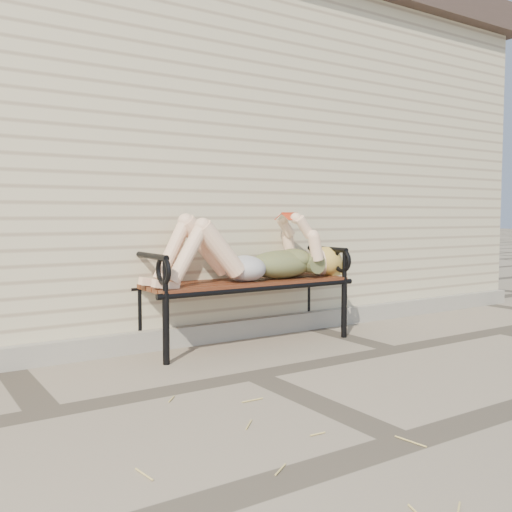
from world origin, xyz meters
TOP-DOWN VIEW (x-y plane):
  - ground at (0.00, 0.00)m, footprint 80.00×80.00m
  - house_wall at (0.00, 3.00)m, footprint 8.00×4.00m
  - house_roof at (0.00, 3.00)m, footprint 8.30×4.30m
  - foundation_strip at (0.00, 0.97)m, footprint 8.00×0.10m
  - garden_bench at (0.44, 0.89)m, footprint 1.79×0.71m
  - reading_woman at (0.45, 0.75)m, footprint 1.69×0.38m
  - straw_scatter at (-1.44, -0.90)m, footprint 2.90×1.76m

SIDE VIEW (x-z plane):
  - ground at x=0.00m, z-range 0.00..0.00m
  - straw_scatter at x=-1.44m, z-range 0.00..0.01m
  - foundation_strip at x=0.00m, z-range 0.00..0.15m
  - garden_bench at x=0.44m, z-range 0.07..1.23m
  - reading_woman at x=0.45m, z-range 0.42..0.95m
  - house_wall at x=0.00m, z-range 0.00..3.00m
  - house_roof at x=0.00m, z-range 3.00..3.30m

